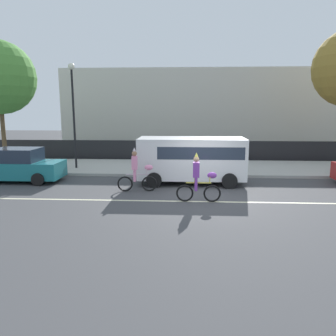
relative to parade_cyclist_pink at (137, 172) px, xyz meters
name	(u,v)px	position (x,y,z in m)	size (l,w,h in m)	color
ground_plane	(203,198)	(2.80, -0.96, -0.84)	(80.00, 80.00, 0.00)	#424244
road_centre_line	(204,202)	(2.80, -1.46, -0.84)	(36.00, 0.14, 0.01)	beige
sidewalk_curb	(198,168)	(2.80, 5.54, -0.77)	(60.00, 5.00, 0.15)	#ADAAA3
fence_line	(196,151)	(2.80, 8.44, -0.14)	(40.00, 0.08, 1.40)	black
building_backdrop	(226,110)	(5.75, 17.04, 2.54)	(28.00, 8.00, 6.76)	beige
parade_cyclist_pink	(137,172)	(0.00, 0.00, 0.00)	(1.72, 0.50, 1.92)	black
parade_cyclist_purple	(199,181)	(2.59, -1.49, 0.00)	(1.72, 0.50, 1.92)	black
parked_van_white	(193,157)	(2.42, 1.74, 0.44)	(5.00, 2.22, 2.18)	white
parked_car_teal	(19,166)	(-6.08, 1.65, -0.06)	(4.10, 1.92, 1.64)	#1E727A
street_lamp_post	(73,101)	(-4.27, 4.66, 3.15)	(0.36, 0.36, 5.86)	black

